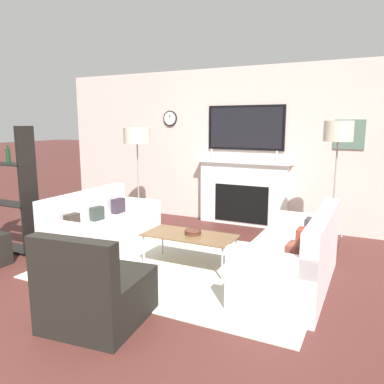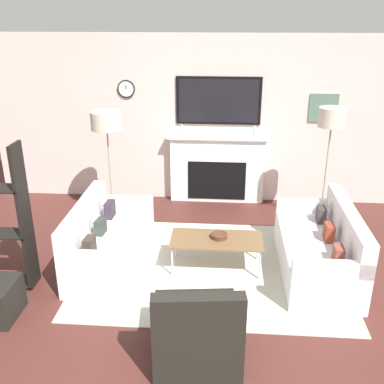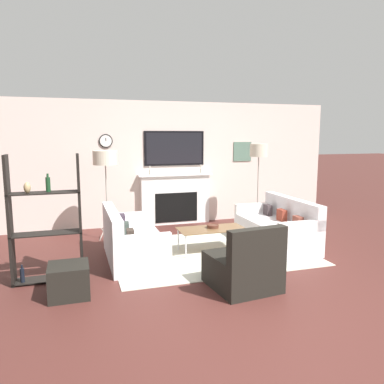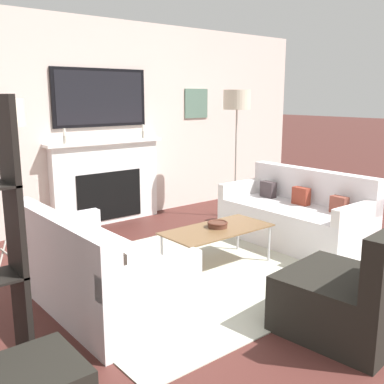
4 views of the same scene
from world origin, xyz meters
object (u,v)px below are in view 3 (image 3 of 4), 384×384
(floor_lamp_left, at_px, (105,159))
(floor_lamp_right, at_px, (259,152))
(armchair, at_px, (244,268))
(ottoman, at_px, (69,280))
(couch_left, at_px, (131,242))
(coffee_table, at_px, (212,230))
(decorative_bowl, at_px, (213,226))
(shelf_unit, at_px, (45,222))
(couch_right, at_px, (278,229))

(floor_lamp_left, relative_size, floor_lamp_right, 0.94)
(armchair, distance_m, ottoman, 2.20)
(armchair, height_order, ottoman, armchair)
(floor_lamp_left, bearing_deg, couch_left, -78.79)
(armchair, xyz_separation_m, coffee_table, (0.14, 1.58, 0.10))
(decorative_bowl, distance_m, shelf_unit, 2.69)
(ottoman, bearing_deg, floor_lamp_left, 74.50)
(coffee_table, distance_m, floor_lamp_left, 2.37)
(shelf_unit, bearing_deg, floor_lamp_right, 23.94)
(couch_left, distance_m, couch_right, 2.63)
(floor_lamp_left, bearing_deg, floor_lamp_right, 0.00)
(couch_right, bearing_deg, couch_left, 179.99)
(couch_left, bearing_deg, couch_right, -0.01)
(armchair, distance_m, floor_lamp_right, 3.57)
(couch_left, bearing_deg, floor_lamp_right, 23.95)
(armchair, relative_size, coffee_table, 0.80)
(couch_left, height_order, floor_lamp_left, floor_lamp_left)
(armchair, xyz_separation_m, floor_lamp_right, (1.66, 2.86, 1.35))
(floor_lamp_left, relative_size, ottoman, 3.50)
(floor_lamp_left, xyz_separation_m, shelf_unit, (-0.95, -1.82, -0.72))
(coffee_table, bearing_deg, armchair, -95.09)
(armchair, distance_m, coffee_table, 1.58)
(coffee_table, relative_size, floor_lamp_right, 0.63)
(couch_right, distance_m, armchair, 2.11)
(couch_left, bearing_deg, decorative_bowl, 1.15)
(ottoman, bearing_deg, armchair, -11.30)
(armchair, bearing_deg, floor_lamp_left, 117.39)
(floor_lamp_left, bearing_deg, ottoman, -105.50)
(floor_lamp_right, xyz_separation_m, ottoman, (-3.82, -2.43, -1.43))
(decorative_bowl, bearing_deg, couch_right, -1.31)
(couch_right, bearing_deg, floor_lamp_left, 156.04)
(decorative_bowl, bearing_deg, ottoman, -153.21)
(armchair, distance_m, floor_lamp_left, 3.46)
(couch_left, relative_size, shelf_unit, 0.96)
(couch_left, relative_size, ottoman, 3.42)
(armchair, bearing_deg, couch_left, 127.89)
(shelf_unit, bearing_deg, couch_left, 23.93)
(couch_right, xyz_separation_m, floor_lamp_left, (-2.89, 1.28, 1.24))
(coffee_table, xyz_separation_m, ottoman, (-2.30, -1.14, -0.18))
(coffee_table, height_order, decorative_bowl, decorative_bowl)
(shelf_unit, xyz_separation_m, ottoman, (0.28, -0.61, -0.62))
(floor_lamp_left, distance_m, ottoman, 2.85)
(armchair, relative_size, ottoman, 1.87)
(ottoman, bearing_deg, shelf_unit, 114.41)
(coffee_table, xyz_separation_m, decorative_bowl, (0.03, 0.03, 0.06))
(floor_lamp_left, height_order, shelf_unit, shelf_unit)
(shelf_unit, bearing_deg, armchair, -23.19)
(armchair, height_order, floor_lamp_right, floor_lamp_right)
(ottoman, bearing_deg, couch_left, 51.02)
(couch_right, distance_m, floor_lamp_right, 1.86)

